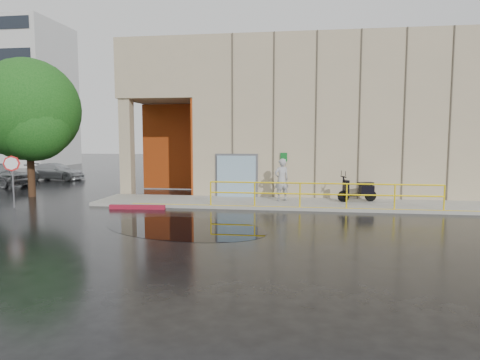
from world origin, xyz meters
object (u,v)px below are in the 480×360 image
object	(u,v)px
scooter	(358,184)
red_curb	(137,207)
tree_near	(30,114)
stop_sign	(12,169)
person	(282,180)
car_c	(56,171)

from	to	relation	value
scooter	red_curb	world-z (taller)	scooter
red_curb	tree_near	world-z (taller)	tree_near
scooter	stop_sign	bearing A→B (deg)	173.06
person	tree_near	distance (m)	13.08
tree_near	stop_sign	bearing A→B (deg)	-69.04
person	car_c	size ratio (longest dim) A/B	0.47
red_curb	stop_sign	bearing A→B (deg)	-175.55
car_c	tree_near	size ratio (longest dim) A/B	0.59
person	red_curb	world-z (taller)	person
person	tree_near	bearing A→B (deg)	-30.75
stop_sign	tree_near	xyz separation A→B (m)	(-1.23, 3.22, 2.56)
scooter	stop_sign	xyz separation A→B (m)	(-14.88, -2.91, 0.72)
car_c	tree_near	xyz separation A→B (m)	(3.89, -8.47, 3.64)
stop_sign	tree_near	bearing A→B (deg)	93.21
person	stop_sign	distance (m)	11.80
scooter	tree_near	world-z (taller)	tree_near
scooter	red_curb	size ratio (longest dim) A/B	0.78
tree_near	red_curb	bearing A→B (deg)	-22.72
scooter	stop_sign	size ratio (longest dim) A/B	0.82
person	car_c	xyz separation A→B (m)	(-16.58, 8.94, -0.52)
stop_sign	car_c	size ratio (longest dim) A/B	0.55
scooter	tree_near	distance (m)	16.44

